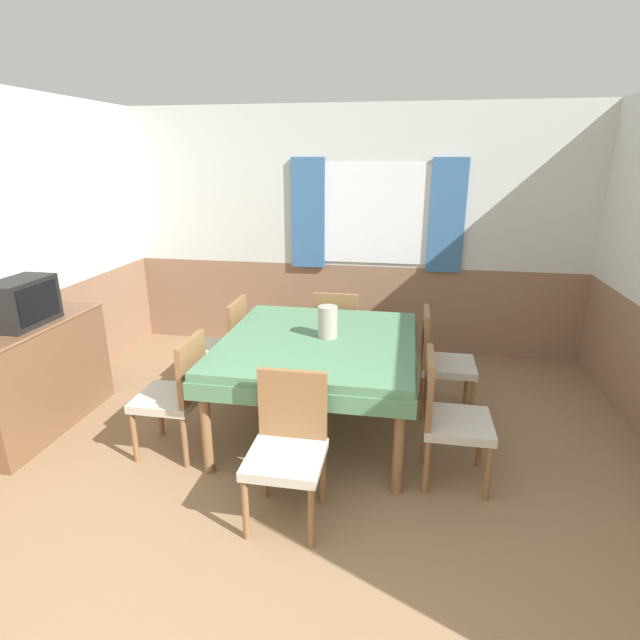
# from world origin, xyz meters

# --- Properties ---
(wall_back) EXTENTS (5.31, 0.10, 2.60)m
(wall_back) POSITION_xyz_m (0.01, 4.10, 1.31)
(wall_back) COLOR silver
(wall_back) RESTS_ON ground_plane
(wall_left) EXTENTS (0.05, 4.48, 2.60)m
(wall_left) POSITION_xyz_m (-2.48, 2.04, 1.30)
(wall_left) COLOR silver
(wall_left) RESTS_ON ground_plane
(dining_table) EXTENTS (1.48, 1.59, 0.77)m
(dining_table) POSITION_xyz_m (-0.02, 2.22, 0.67)
(dining_table) COLOR #4C7A56
(dining_table) RESTS_ON ground_plane
(chair_left_near) EXTENTS (0.44, 0.44, 0.89)m
(chair_left_near) POSITION_xyz_m (-0.97, 1.74, 0.48)
(chair_left_near) COLOR brown
(chair_left_near) RESTS_ON ground_plane
(chair_right_near) EXTENTS (0.44, 0.44, 0.89)m
(chair_right_near) POSITION_xyz_m (0.92, 1.74, 0.48)
(chair_right_near) COLOR brown
(chair_right_near) RESTS_ON ground_plane
(chair_head_near) EXTENTS (0.44, 0.44, 0.89)m
(chair_head_near) POSITION_xyz_m (-0.02, 1.22, 0.48)
(chair_head_near) COLOR brown
(chair_head_near) RESTS_ON ground_plane
(chair_right_far) EXTENTS (0.44, 0.44, 0.89)m
(chair_right_far) POSITION_xyz_m (0.92, 2.71, 0.48)
(chair_right_far) COLOR brown
(chair_right_far) RESTS_ON ground_plane
(chair_head_window) EXTENTS (0.44, 0.44, 0.89)m
(chair_head_window) POSITION_xyz_m (-0.02, 3.23, 0.48)
(chair_head_window) COLOR brown
(chair_head_window) RESTS_ON ground_plane
(chair_left_far) EXTENTS (0.44, 0.44, 0.89)m
(chair_left_far) POSITION_xyz_m (-0.97, 2.71, 0.48)
(chair_left_far) COLOR brown
(chair_left_far) RESTS_ON ground_plane
(sideboard) EXTENTS (0.46, 1.28, 0.88)m
(sideboard) POSITION_xyz_m (-2.22, 1.87, 0.45)
(sideboard) COLOR brown
(sideboard) RESTS_ON ground_plane
(tv) EXTENTS (0.29, 0.50, 0.35)m
(tv) POSITION_xyz_m (-2.20, 1.85, 1.06)
(tv) COLOR black
(tv) RESTS_ON sideboard
(vase) EXTENTS (0.15, 0.15, 0.24)m
(vase) POSITION_xyz_m (0.04, 2.28, 0.89)
(vase) COLOR #A39989
(vase) RESTS_ON dining_table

